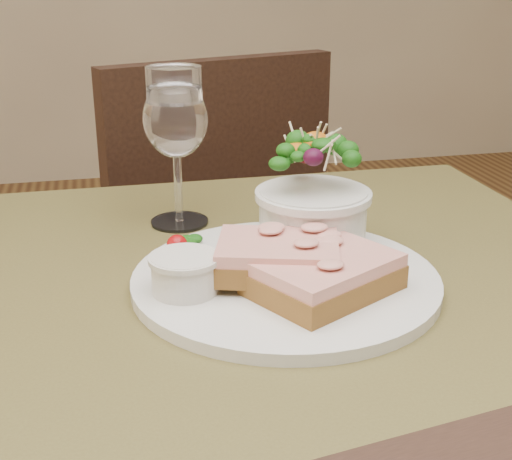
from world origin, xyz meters
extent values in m
cube|color=#49421F|center=(0.00, 0.00, 0.73)|extent=(0.80, 0.80, 0.04)
cylinder|color=black|center=(0.34, 0.34, 0.35)|extent=(0.05, 0.05, 0.71)
cube|color=black|center=(0.01, 0.76, 0.45)|extent=(0.53, 0.53, 0.04)
cube|color=black|center=(0.07, 0.58, 0.68)|extent=(0.41, 0.17, 0.45)
cube|color=black|center=(0.01, 0.76, 0.23)|extent=(0.45, 0.45, 0.45)
cylinder|color=silver|center=(0.04, 0.03, 0.76)|extent=(0.30, 0.30, 0.01)
cube|color=#4B2B14|center=(0.06, -0.01, 0.77)|extent=(0.16, 0.15, 0.02)
cube|color=beige|center=(0.06, -0.01, 0.79)|extent=(0.16, 0.14, 0.01)
cube|color=#4B2B14|center=(0.03, 0.02, 0.78)|extent=(0.14, 0.12, 0.02)
cube|color=beige|center=(0.03, 0.02, 0.80)|extent=(0.13, 0.11, 0.01)
cylinder|color=silver|center=(-0.06, 0.01, 0.78)|extent=(0.06, 0.06, 0.04)
cylinder|color=brown|center=(-0.06, 0.01, 0.80)|extent=(0.05, 0.05, 0.01)
cylinder|color=silver|center=(0.09, 0.10, 0.79)|extent=(0.12, 0.12, 0.06)
ellipsoid|color=#0D3E0B|center=(0.09, 0.10, 0.85)|extent=(0.10, 0.10, 0.06)
ellipsoid|color=#0D3E0B|center=(-0.05, 0.11, 0.77)|extent=(0.04, 0.04, 0.01)
sphere|color=#94080A|center=(-0.06, 0.10, 0.77)|extent=(0.02, 0.02, 0.02)
cylinder|color=white|center=(-0.04, 0.23, 0.75)|extent=(0.07, 0.07, 0.00)
cylinder|color=white|center=(-0.04, 0.23, 0.80)|extent=(0.01, 0.01, 0.09)
ellipsoid|color=white|center=(-0.04, 0.23, 0.88)|extent=(0.08, 0.08, 0.09)
camera|label=1|loc=(-0.13, -0.59, 1.05)|focal=50.00mm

